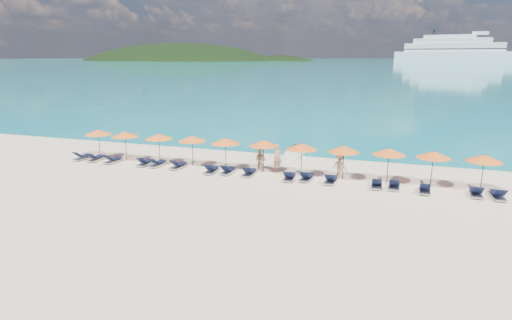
% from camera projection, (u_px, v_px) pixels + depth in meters
% --- Properties ---
extents(ground, '(1400.00, 1400.00, 0.00)m').
position_uv_depth(ground, '(240.00, 191.00, 25.55)').
color(ground, beige).
extents(sea, '(1600.00, 1300.00, 0.01)m').
position_uv_depth(sea, '(397.00, 60.00, 633.15)').
color(sea, '#1FA9B2').
rests_on(sea, ground).
extents(headland_main, '(374.00, 242.00, 126.50)m').
position_uv_depth(headland_main, '(178.00, 87.00, 624.40)').
color(headland_main, black).
rests_on(headland_main, ground).
extents(headland_small, '(162.00, 126.00, 85.50)m').
position_uv_depth(headland_small, '(281.00, 87.00, 595.77)').
color(headland_small, black).
rests_on(headland_small, ground).
extents(cruise_ship, '(152.47, 60.06, 42.08)m').
position_uv_depth(cruise_ship, '(469.00, 52.00, 461.77)').
color(cruise_ship, white).
rests_on(cruise_ship, ground).
extents(jetski, '(1.18, 2.57, 0.89)m').
position_uv_depth(jetski, '(295.00, 152.00, 33.95)').
color(jetski, white).
rests_on(jetski, ground).
extents(beachgoer_a, '(0.80, 0.79, 1.87)m').
position_uv_depth(beachgoer_a, '(278.00, 158.00, 29.83)').
color(beachgoer_a, tan).
rests_on(beachgoer_a, ground).
extents(beachgoer_b, '(0.87, 0.57, 1.67)m').
position_uv_depth(beachgoer_b, '(261.00, 160.00, 29.45)').
color(beachgoer_b, tan).
rests_on(beachgoer_b, ground).
extents(beachgoer_c, '(1.17, 0.94, 1.65)m').
position_uv_depth(beachgoer_c, '(340.00, 166.00, 28.04)').
color(beachgoer_c, tan).
rests_on(beachgoer_c, ground).
extents(umbrella_0, '(2.10, 2.10, 2.28)m').
position_uv_depth(umbrella_0, '(98.00, 132.00, 33.49)').
color(umbrella_0, black).
rests_on(umbrella_0, ground).
extents(umbrella_1, '(2.10, 2.10, 2.28)m').
position_uv_depth(umbrella_1, '(125.00, 134.00, 32.62)').
color(umbrella_1, black).
rests_on(umbrella_1, ground).
extents(umbrella_2, '(2.10, 2.10, 2.28)m').
position_uv_depth(umbrella_2, '(159.00, 136.00, 31.75)').
color(umbrella_2, black).
rests_on(umbrella_2, ground).
extents(umbrella_3, '(2.10, 2.10, 2.28)m').
position_uv_depth(umbrella_3, '(192.00, 139.00, 30.94)').
color(umbrella_3, black).
rests_on(umbrella_3, ground).
extents(umbrella_4, '(2.10, 2.10, 2.28)m').
position_uv_depth(umbrella_4, '(226.00, 141.00, 30.03)').
color(umbrella_4, black).
rests_on(umbrella_4, ground).
extents(umbrella_5, '(2.10, 2.10, 2.28)m').
position_uv_depth(umbrella_5, '(264.00, 143.00, 29.34)').
color(umbrella_5, black).
rests_on(umbrella_5, ground).
extents(umbrella_6, '(2.10, 2.10, 2.28)m').
position_uv_depth(umbrella_6, '(302.00, 146.00, 28.29)').
color(umbrella_6, black).
rests_on(umbrella_6, ground).
extents(umbrella_7, '(2.10, 2.10, 2.28)m').
position_uv_depth(umbrella_7, '(344.00, 149.00, 27.52)').
color(umbrella_7, black).
rests_on(umbrella_7, ground).
extents(umbrella_8, '(2.10, 2.10, 2.28)m').
position_uv_depth(umbrella_8, '(389.00, 152.00, 26.74)').
color(umbrella_8, black).
rests_on(umbrella_8, ground).
extents(umbrella_9, '(2.10, 2.10, 2.28)m').
position_uv_depth(umbrella_9, '(433.00, 154.00, 25.97)').
color(umbrella_9, black).
rests_on(umbrella_9, ground).
extents(umbrella_10, '(2.10, 2.10, 2.28)m').
position_uv_depth(umbrella_10, '(484.00, 158.00, 25.03)').
color(umbrella_10, black).
rests_on(umbrella_10, ground).
extents(lounger_0, '(0.76, 1.75, 0.66)m').
position_uv_depth(lounger_0, '(83.00, 157.00, 33.09)').
color(lounger_0, silver).
rests_on(lounger_0, ground).
extents(lounger_1, '(0.70, 1.73, 0.66)m').
position_uv_depth(lounger_1, '(96.00, 158.00, 32.68)').
color(lounger_1, silver).
rests_on(lounger_1, ground).
extents(lounger_2, '(0.77, 1.75, 0.66)m').
position_uv_depth(lounger_2, '(113.00, 160.00, 32.09)').
color(lounger_2, silver).
rests_on(lounger_2, ground).
extents(lounger_3, '(0.75, 1.74, 0.66)m').
position_uv_depth(lounger_3, '(145.00, 162.00, 31.37)').
color(lounger_3, silver).
rests_on(lounger_3, ground).
extents(lounger_4, '(0.77, 1.75, 0.66)m').
position_uv_depth(lounger_4, '(158.00, 163.00, 31.10)').
color(lounger_4, silver).
rests_on(lounger_4, ground).
extents(lounger_5, '(0.75, 1.74, 0.66)m').
position_uv_depth(lounger_5, '(179.00, 165.00, 30.56)').
color(lounger_5, silver).
rests_on(lounger_5, ground).
extents(lounger_6, '(0.71, 1.73, 0.66)m').
position_uv_depth(lounger_6, '(212.00, 170.00, 29.38)').
color(lounger_6, silver).
rests_on(lounger_6, ground).
extents(lounger_7, '(0.69, 1.73, 0.66)m').
position_uv_depth(lounger_7, '(228.00, 170.00, 29.21)').
color(lounger_7, silver).
rests_on(lounger_7, ground).
extents(lounger_8, '(0.64, 1.71, 0.66)m').
position_uv_depth(lounger_8, '(249.00, 172.00, 28.73)').
color(lounger_8, silver).
rests_on(lounger_8, ground).
extents(lounger_9, '(0.71, 1.73, 0.66)m').
position_uv_depth(lounger_9, '(289.00, 177.00, 27.70)').
color(lounger_9, silver).
rests_on(lounger_9, ground).
extents(lounger_10, '(0.78, 1.75, 0.66)m').
position_uv_depth(lounger_10, '(307.00, 177.00, 27.61)').
color(lounger_10, silver).
rests_on(lounger_10, ground).
extents(lounger_11, '(0.72, 1.73, 0.66)m').
position_uv_depth(lounger_11, '(331.00, 179.00, 27.06)').
color(lounger_11, silver).
rests_on(lounger_11, ground).
extents(lounger_12, '(0.68, 1.72, 0.66)m').
position_uv_depth(lounger_12, '(377.00, 184.00, 26.14)').
color(lounger_12, silver).
rests_on(lounger_12, ground).
extents(lounger_13, '(0.68, 1.72, 0.66)m').
position_uv_depth(lounger_13, '(394.00, 185.00, 25.93)').
color(lounger_13, silver).
rests_on(lounger_13, ground).
extents(lounger_14, '(0.67, 1.72, 0.66)m').
position_uv_depth(lounger_14, '(425.00, 189.00, 25.16)').
color(lounger_14, silver).
rests_on(lounger_14, ground).
extents(lounger_15, '(0.68, 1.72, 0.66)m').
position_uv_depth(lounger_15, '(476.00, 192.00, 24.54)').
color(lounger_15, silver).
rests_on(lounger_15, ground).
extents(lounger_16, '(0.73, 1.74, 0.66)m').
position_uv_depth(lounger_16, '(498.00, 195.00, 24.09)').
color(lounger_16, silver).
rests_on(lounger_16, ground).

